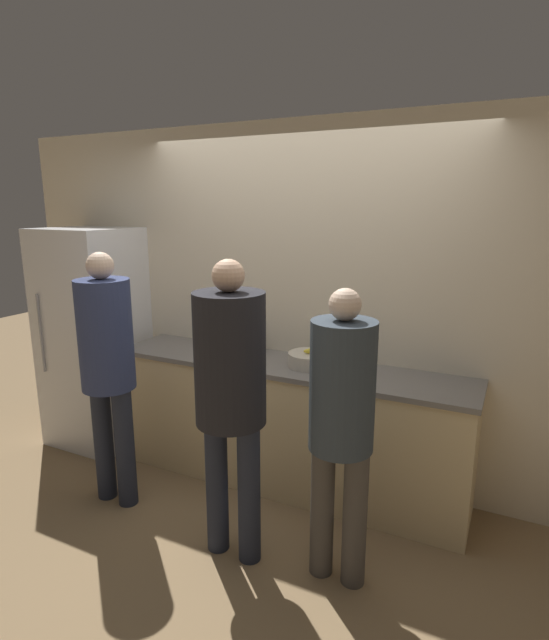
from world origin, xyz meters
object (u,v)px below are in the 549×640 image
Objects in this scene: refrigerator at (94,338)px; bottle_dark at (256,342)px; cup_yellow at (249,359)px; bottle_clear at (344,365)px; person_left at (107,358)px; utensil_crock at (213,338)px; fruit_bowl at (309,359)px; person_right at (341,416)px; person_center at (231,383)px.

refrigerator reaches higher than bottle_dark.
bottle_clear is at bearing -1.30° from cup_yellow.
person_left is 9.10× the size of bottle_dark.
refrigerator is at bearing -168.92° from utensil_crock.
refrigerator is 1.94m from fruit_bowl.
utensil_crock is at bearing 11.08° from refrigerator.
refrigerator is at bearing 177.59° from bottle_clear.
cup_yellow is at bearing -30.60° from utensil_crock.
refrigerator is 1.06m from person_left.
utensil_crock is at bearing 146.74° from person_right.
bottle_clear reaches higher than bottle_dark.
person_center is 6.00× the size of fruit_bowl.
person_right reaches higher than bottle_dark.
bottle_clear is (0.80, -0.31, 0.03)m from bottle_dark.
cup_yellow is (-0.70, 0.02, -0.06)m from bottle_clear.
bottle_clear is at bearing -14.28° from utensil_crock.
person_right is 1.34m from bottle_dark.
person_right is at bearing -33.26° from utensil_crock.
person_right is 5.56× the size of utensil_crock.
bottle_clear is at bearing -27.93° from fruit_bowl.
person_right is at bearing 8.09° from person_center.
bottle_clear is (0.30, -0.16, 0.05)m from fruit_bowl.
person_left is 6.77× the size of bottle_clear.
utensil_crock is (1.06, 0.21, 0.07)m from refrigerator.
person_center is at bearing -68.14° from cup_yellow.
refrigerator is 1.08m from utensil_crock.
person_right is at bearing -34.65° from cup_yellow.
cup_yellow is at bearing -71.49° from bottle_dark.
fruit_bowl is (1.94, 0.07, 0.06)m from refrigerator.
refrigerator is 1.13× the size of person_right.
bottle_dark is at bearing 163.73° from fruit_bowl.
person_center reaches higher than person_right.
person_right is (0.61, 0.09, -0.11)m from person_center.
person_center is at bearing -69.10° from bottle_dark.
cup_yellow is at bearing -160.01° from fruit_bowl.
person_center is (1.01, -0.11, 0.04)m from person_left.
utensil_crock is (0.25, 0.87, -0.04)m from person_left.
person_center reaches higher than utensil_crock.
cup_yellow is (-0.28, 0.70, -0.10)m from person_center.
cup_yellow is (0.73, 0.59, -0.07)m from person_left.
person_right is at bearing -0.96° from person_left.
person_center is at bearing -171.91° from person_right.
person_left is (0.81, -0.67, 0.12)m from refrigerator.
person_center is at bearing -97.85° from fruit_bowl.
refrigerator is 1.99m from person_center.
person_left is at bearing -141.12° from cup_yellow.
bottle_clear reaches higher than fruit_bowl.
utensil_crock is 1.22m from bottle_clear.
person_center is 9.18× the size of bottle_dark.
fruit_bowl is at bearing 82.15° from person_center.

